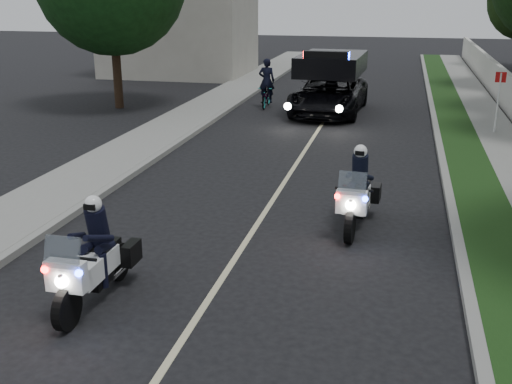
{
  "coord_description": "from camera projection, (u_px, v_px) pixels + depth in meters",
  "views": [
    {
      "loc": [
        2.81,
        -8.92,
        4.78
      ],
      "look_at": [
        0.16,
        2.29,
        1.0
      ],
      "focal_mm": 43.3,
      "sensor_mm": 36.0,
      "label": 1
    }
  ],
  "objects": [
    {
      "name": "curb_left",
      "position": [
        184.0,
        139.0,
        20.47
      ],
      "size": [
        0.2,
        60.0,
        0.15
      ],
      "primitive_type": "cube",
      "color": "gray",
      "rests_on": "ground"
    },
    {
      "name": "grass_verge",
      "position": [
        465.0,
        154.0,
        18.53
      ],
      "size": [
        1.2,
        60.0,
        0.16
      ],
      "primitive_type": "cube",
      "color": "#193814",
      "rests_on": "ground"
    },
    {
      "name": "ground",
      "position": [
        215.0,
        289.0,
        10.35
      ],
      "size": [
        120.0,
        120.0,
        0.0
      ],
      "primitive_type": "plane",
      "color": "black",
      "rests_on": "ground"
    },
    {
      "name": "lane_marking",
      "position": [
        307.0,
        148.0,
        19.6
      ],
      "size": [
        0.12,
        50.0,
        0.01
      ],
      "primitive_type": "cube",
      "color": "#BFB78C",
      "rests_on": "ground"
    },
    {
      "name": "police_moto_left",
      "position": [
        97.0,
        301.0,
        9.96
      ],
      "size": [
        0.73,
        2.07,
        1.76
      ],
      "primitive_type": null,
      "rotation": [
        0.0,
        0.0,
        -0.0
      ],
      "color": "white",
      "rests_on": "ground"
    },
    {
      "name": "building_far",
      "position": [
        179.0,
        13.0,
        35.49
      ],
      "size": [
        8.0,
        6.0,
        7.0
      ],
      "primitive_type": "cube",
      "color": "#A8A396",
      "rests_on": "ground"
    },
    {
      "name": "police_suv",
      "position": [
        329.0,
        113.0,
        25.14
      ],
      "size": [
        2.85,
        5.77,
        2.75
      ],
      "primitive_type": "imported",
      "rotation": [
        0.0,
        0.0,
        -0.04
      ],
      "color": "black",
      "rests_on": "ground"
    },
    {
      "name": "tree_left_near",
      "position": [
        120.0,
        108.0,
        26.28
      ],
      "size": [
        6.97,
        6.97,
        10.07
      ],
      "primitive_type": null,
      "rotation": [
        0.0,
        0.0,
        -0.17
      ],
      "color": "#133B13",
      "rests_on": "ground"
    },
    {
      "name": "curb_right",
      "position": [
        441.0,
        153.0,
        18.68
      ],
      "size": [
        0.2,
        60.0,
        0.15
      ],
      "primitive_type": "cube",
      "color": "gray",
      "rests_on": "ground"
    },
    {
      "name": "sidewalk_left",
      "position": [
        153.0,
        137.0,
        20.71
      ],
      "size": [
        2.0,
        60.0,
        0.16
      ],
      "primitive_type": "cube",
      "color": "gray",
      "rests_on": "ground"
    },
    {
      "name": "bicycle",
      "position": [
        267.0,
        107.0,
        26.4
      ],
      "size": [
        0.67,
        1.72,
        0.89
      ],
      "primitive_type": "imported",
      "rotation": [
        0.0,
        0.0,
        0.04
      ],
      "color": "black",
      "rests_on": "ground"
    },
    {
      "name": "cyclist",
      "position": [
        267.0,
        107.0,
        26.4
      ],
      "size": [
        0.72,
        0.52,
        1.86
      ],
      "primitive_type": "imported",
      "rotation": [
        0.0,
        0.0,
        3.25
      ],
      "color": "black",
      "rests_on": "ground"
    },
    {
      "name": "police_moto_right",
      "position": [
        356.0,
        227.0,
        13.06
      ],
      "size": [
        0.86,
        2.12,
        1.77
      ],
      "primitive_type": null,
      "rotation": [
        0.0,
        0.0,
        -0.07
      ],
      "color": "white",
      "rests_on": "ground"
    },
    {
      "name": "sidewalk_right",
      "position": [
        511.0,
        157.0,
        18.25
      ],
      "size": [
        1.4,
        60.0,
        0.16
      ],
      "primitive_type": "cube",
      "color": "gray",
      "rests_on": "ground"
    },
    {
      "name": "sign_post",
      "position": [
        494.0,
        136.0,
        21.16
      ],
      "size": [
        0.36,
        0.36,
        2.26
      ],
      "primitive_type": null,
      "rotation": [
        0.0,
        0.0,
        0.02
      ],
      "color": "red",
      "rests_on": "ground"
    },
    {
      "name": "tree_left_far",
      "position": [
        206.0,
        66.0,
        40.79
      ],
      "size": [
        5.21,
        5.21,
        8.62
      ],
      "primitive_type": null,
      "rotation": [
        0.0,
        0.0,
        0.01
      ],
      "color": "black",
      "rests_on": "ground"
    }
  ]
}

